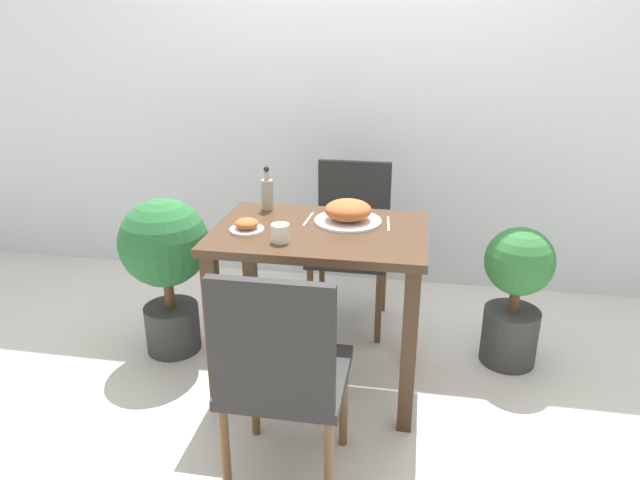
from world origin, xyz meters
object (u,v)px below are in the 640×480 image
chair_far (351,236)px  potted_plant_right (516,290)px  side_plate (247,226)px  chair_near (281,371)px  sauce_bottle (267,193)px  drink_cup (280,233)px  food_plate (348,212)px  potted_plant_left (166,259)px

chair_far → potted_plant_right: bearing=-21.3°
side_plate → chair_near: bearing=-64.3°
side_plate → sauce_bottle: sauce_bottle is taller
chair_near → drink_cup: size_ratio=12.00×
chair_near → chair_far: size_ratio=1.00×
food_plate → side_plate: (-0.40, -0.19, -0.02)m
potted_plant_left → potted_plant_right: (1.68, 0.18, -0.11)m
chair_near → chair_far: same height
drink_cup → sauce_bottle: bearing=111.7°
chair_far → potted_plant_left: chair_far is taller
chair_near → potted_plant_left: size_ratio=1.09×
food_plate → sauce_bottle: (-0.39, 0.12, 0.03)m
drink_cup → potted_plant_left: drink_cup is taller
chair_near → chair_far: 1.32m
side_plate → potted_plant_right: bearing=19.1°
chair_far → potted_plant_left: (-0.85, -0.50, 0.01)m
chair_far → potted_plant_right: 0.90m
food_plate → sauce_bottle: 0.41m
side_plate → potted_plant_left: side_plate is taller
food_plate → potted_plant_left: food_plate is taller
drink_cup → side_plate: bearing=151.0°
side_plate → potted_plant_left: 0.62m
chair_far → side_plate: 0.87m
sauce_bottle → potted_plant_left: (-0.50, -0.07, -0.34)m
chair_far → drink_cup: size_ratio=12.00×
side_plate → potted_plant_right: (1.19, 0.41, -0.40)m
chair_near → potted_plant_right: (0.91, 1.00, -0.10)m
food_plate → side_plate: food_plate is taller
sauce_bottle → potted_plant_right: 1.27m
sauce_bottle → potted_plant_left: size_ratio=0.26×
food_plate → sauce_bottle: size_ratio=1.43×
potted_plant_left → food_plate: bearing=-3.0°
chair_near → drink_cup: 0.59m
side_plate → potted_plant_left: size_ratio=0.18×
food_plate → potted_plant_left: bearing=177.0°
food_plate → side_plate: 0.44m
chair_near → food_plate: size_ratio=2.99×
potted_plant_left → potted_plant_right: bearing=6.1°
potted_plant_left → potted_plant_right: potted_plant_left is taller
chair_far → drink_cup: bearing=-102.8°
chair_near → food_plate: 0.84m
potted_plant_left → chair_far: bearing=30.6°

